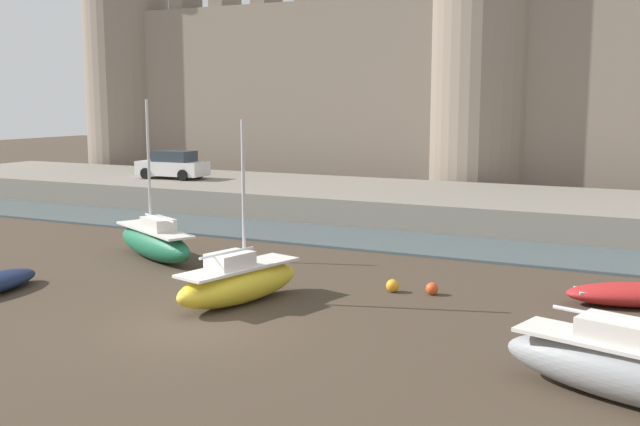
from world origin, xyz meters
name	(u,v)px	position (x,y,z in m)	size (l,w,h in m)	color
ground_plane	(195,327)	(0.00, 0.00, 0.00)	(160.00, 160.00, 0.00)	#423528
water_channel	(381,240)	(0.00, 13.16, 0.05)	(80.00, 4.50, 0.10)	#47565B
quay_road	(434,204)	(0.00, 20.41, 0.66)	(66.00, 10.00, 1.32)	gray
castle	(484,69)	(0.00, 29.64, 7.67)	(61.04, 7.05, 20.70)	gray
sailboat_midflat_right	(639,371)	(10.63, -0.35, 0.68)	(5.70, 2.78, 7.06)	gray
sailboat_midflat_centre	(239,281)	(-0.21, 2.48, 0.64)	(2.38, 4.69, 5.28)	yellow
rowboat_foreground_right	(637,294)	(10.17, 7.21, 0.35)	(4.21, 2.74, 0.66)	red
sailboat_midflat_left	(155,241)	(-6.25, 6.27, 0.67)	(5.29, 3.53, 5.85)	#1E6B47
mooring_buoy_near_channel	(432,289)	(4.53, 5.84, 0.19)	(0.38, 0.38, 0.38)	#E04C1E
mooring_buoy_mid_mud	(393,286)	(3.35, 5.62, 0.20)	(0.40, 0.40, 0.40)	orange
car_quay_centre_west	(173,165)	(-15.51, 19.68, 2.09)	(4.17, 2.03, 1.62)	silver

